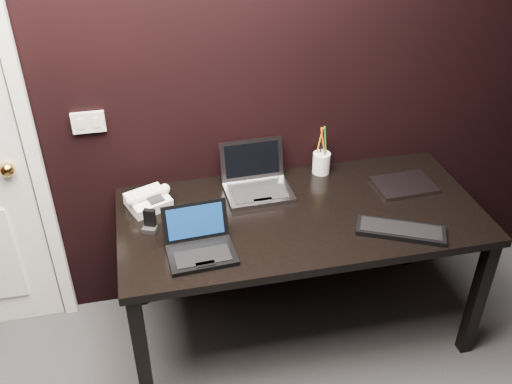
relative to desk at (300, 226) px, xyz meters
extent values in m
plane|color=black|center=(-0.30, 0.40, 0.64)|extent=(4.00, 0.00, 4.00)
cube|color=white|center=(-1.18, 0.37, 0.36)|extent=(0.06, 0.05, 2.11)
sphere|color=gold|center=(-1.30, 0.33, 0.29)|extent=(0.07, 0.07, 0.07)
cube|color=silver|center=(-0.92, 0.39, 0.46)|extent=(0.15, 0.02, 0.10)
cube|color=silver|center=(-0.95, 0.38, 0.46)|extent=(0.03, 0.01, 0.05)
cube|color=silver|center=(-0.88, 0.38, 0.46)|extent=(0.03, 0.01, 0.05)
cube|color=black|center=(0.00, 0.00, 0.06)|extent=(1.70, 0.80, 0.04)
cube|color=black|center=(-0.80, -0.35, -0.31)|extent=(0.06, 0.06, 0.70)
cube|color=black|center=(0.80, -0.35, -0.31)|extent=(0.06, 0.06, 0.70)
cube|color=black|center=(-0.80, 0.35, -0.31)|extent=(0.06, 0.06, 0.70)
cube|color=black|center=(0.80, 0.35, -0.31)|extent=(0.06, 0.06, 0.70)
cube|color=black|center=(-0.50, -0.22, 0.09)|extent=(0.29, 0.21, 0.02)
cube|color=black|center=(-0.50, -0.24, 0.10)|extent=(0.24, 0.12, 0.00)
cube|color=black|center=(-0.49, -0.29, 0.10)|extent=(0.08, 0.04, 0.00)
cube|color=black|center=(-0.51, -0.10, 0.18)|extent=(0.29, 0.08, 0.16)
cube|color=navy|center=(-0.51, -0.10, 0.18)|extent=(0.24, 0.06, 0.13)
cube|color=gray|center=(-0.16, 0.19, 0.09)|extent=(0.33, 0.24, 0.02)
cube|color=black|center=(-0.16, 0.16, 0.10)|extent=(0.27, 0.13, 0.00)
cube|color=gray|center=(-0.16, 0.10, 0.10)|extent=(0.09, 0.04, 0.00)
cube|color=gray|center=(-0.17, 0.33, 0.20)|extent=(0.32, 0.07, 0.20)
cube|color=black|center=(-0.17, 0.33, 0.20)|extent=(0.28, 0.05, 0.16)
cube|color=black|center=(0.39, -0.24, 0.09)|extent=(0.41, 0.29, 0.02)
cube|color=black|center=(0.39, -0.24, 0.10)|extent=(0.37, 0.25, 0.00)
cube|color=gray|center=(0.57, 0.10, 0.09)|extent=(0.30, 0.22, 0.02)
cube|color=white|center=(-0.70, 0.20, 0.11)|extent=(0.23, 0.22, 0.08)
cylinder|color=white|center=(-0.69, 0.19, 0.15)|extent=(0.17, 0.10, 0.04)
sphere|color=white|center=(-0.77, 0.16, 0.15)|extent=(0.07, 0.07, 0.05)
sphere|color=white|center=(-0.61, 0.22, 0.15)|extent=(0.07, 0.07, 0.05)
cube|color=black|center=(-0.66, 0.16, 0.14)|extent=(0.08, 0.07, 0.01)
cube|color=black|center=(-0.70, 0.02, 0.13)|extent=(0.06, 0.04, 0.11)
cube|color=black|center=(-0.70, 0.01, 0.09)|extent=(0.07, 0.06, 0.02)
cylinder|color=white|center=(0.20, 0.33, 0.13)|extent=(0.12, 0.12, 0.11)
cylinder|color=orange|center=(0.18, 0.33, 0.26)|extent=(0.03, 0.03, 0.17)
cylinder|color=#278B26|center=(0.21, 0.32, 0.26)|extent=(0.02, 0.02, 0.17)
cylinder|color=black|center=(0.20, 0.34, 0.26)|extent=(0.02, 0.02, 0.17)
cylinder|color=#CC4A13|center=(0.20, 0.31, 0.26)|extent=(0.03, 0.03, 0.17)
camera|label=1|loc=(-0.68, -2.08, 1.64)|focal=40.00mm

